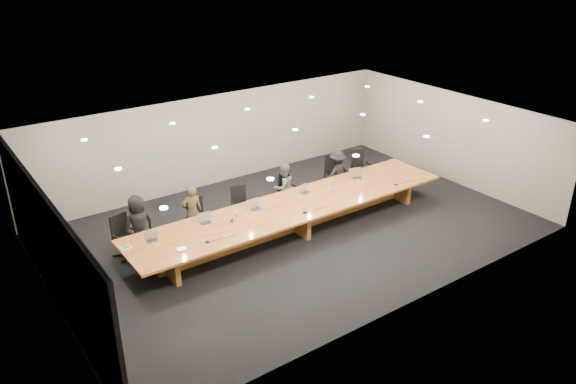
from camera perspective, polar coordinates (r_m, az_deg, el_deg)
name	(u,v)px	position (r m, az deg, el deg)	size (l,w,h in m)	color
ground	(295,231)	(14.75, 0.68, -3.93)	(12.00, 12.00, 0.00)	black
back_wall	(218,139)	(17.32, -7.15, 5.32)	(12.00, 0.02, 2.80)	beige
left_wall_panel	(51,252)	(12.01, -22.96, -5.63)	(0.08, 7.84, 2.74)	black
conference_table	(295,213)	(14.51, 0.69, -2.12)	(9.00, 1.80, 0.75)	brown
chair_far_left	(125,236)	(13.93, -16.20, -4.29)	(0.55, 0.55, 1.07)	black
chair_left	(199,218)	(14.44, -9.04, -2.59)	(0.53, 0.53, 1.04)	black
chair_mid_left	(241,204)	(15.09, -4.80, -1.21)	(0.51, 0.51, 1.00)	black
chair_mid_right	(289,191)	(15.72, 0.12, 0.13)	(0.55, 0.55, 1.08)	black
chair_right	(335,174)	(16.81, 4.79, 1.85)	(0.59, 0.59, 1.16)	black
chair_far_right	(361,167)	(17.48, 7.48, 2.54)	(0.57, 0.57, 1.11)	black
person_a	(139,225)	(13.88, -14.93, -3.23)	(0.74, 0.48, 1.51)	black
person_b	(192,212)	(14.34, -9.70, -2.00)	(0.52, 0.34, 1.42)	#3D3621
person_c	(284,187)	(15.59, -0.44, 0.50)	(0.67, 0.52, 1.37)	#5D5D5F
person_d	(337,173)	(16.60, 5.03, 1.93)	(0.88, 0.51, 1.37)	black
laptop_a	(152,237)	(13.02, -13.66, -4.44)	(0.29, 0.21, 0.23)	tan
laptop_b	(206,219)	(13.56, -8.37, -2.72)	(0.32, 0.24, 0.25)	#B9A78D
laptop_c	(256,205)	(14.10, -3.30, -1.34)	(0.34, 0.25, 0.27)	#C0B393
laptop_d	(306,189)	(15.03, 1.85, 0.29)	(0.29, 0.21, 0.23)	#BBAA8F
laptop_e	(357,174)	(16.05, 7.05, 1.84)	(0.37, 0.27, 0.29)	tan
water_bottle	(236,215)	(13.68, -5.27, -2.38)	(0.07, 0.07, 0.21)	silver
amber_mug	(232,220)	(13.59, -5.72, -2.89)	(0.07, 0.07, 0.09)	maroon
paper_cup_near	(330,188)	(15.31, 4.27, 0.40)	(0.07, 0.07, 0.08)	silver
paper_cup_far	(358,181)	(15.82, 7.08, 1.09)	(0.07, 0.07, 0.09)	silver
notepad	(126,248)	(12.95, -16.16, -5.46)	(0.24, 0.19, 0.01)	silver
lime_gadget	(126,247)	(12.95, -16.16, -5.37)	(0.15, 0.08, 0.02)	green
av_box	(181,249)	(12.59, -10.79, -5.75)	(0.20, 0.15, 0.03)	silver
mic_left	(207,242)	(12.80, -8.20, -5.02)	(0.12, 0.12, 0.03)	black
mic_center	(305,212)	(13.99, 1.74, -2.06)	(0.14, 0.14, 0.03)	black
mic_right	(396,184)	(15.86, 10.89, 0.78)	(0.11, 0.11, 0.03)	black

